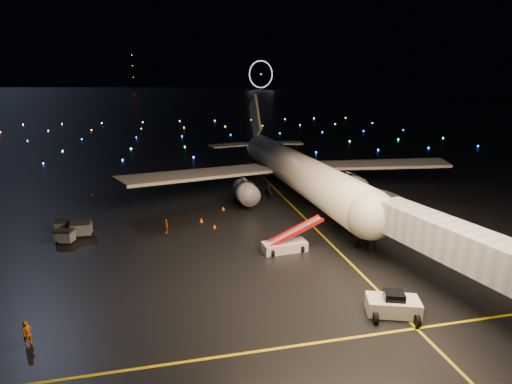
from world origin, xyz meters
TOP-DOWN VIEW (x-y plane):
  - ground at (0.00, 300.00)m, footprint 2000.00×2000.00m
  - lane_centre at (12.00, 15.00)m, footprint 0.25×80.00m
  - lane_cross at (-5.00, -10.00)m, footprint 60.00×0.25m
  - airliner at (13.43, 27.78)m, footprint 55.29×52.74m
  - pushback_tug at (11.26, -7.85)m, footprint 4.50×3.31m
  - belt_loader at (6.32, 5.58)m, footprint 7.13×2.52m
  - crew_a at (-15.67, -5.76)m, footprint 0.75×0.78m
  - crew_c at (-6.14, 13.92)m, footprint 0.69×1.04m
  - safety_cone_0 at (-0.27, 14.24)m, footprint 0.57×0.57m
  - safety_cone_1 at (1.77, 21.09)m, footprint 0.48×0.48m
  - safety_cone_2 at (-1.70, 16.83)m, footprint 0.52×0.52m
  - safety_cone_3 at (-17.81, 33.00)m, footprint 0.57×0.57m
  - ferris_wheel at (170.00, 720.00)m, footprint 49.33×16.80m
  - radio_mast at (-60.00, 740.00)m, footprint 1.80×1.80m
  - taxiway_lights at (0.00, 106.00)m, footprint 164.00×92.00m
  - baggage_cart_0 at (-15.96, 15.02)m, footprint 2.22×1.56m
  - baggage_cart_1 at (-17.40, 13.15)m, footprint 2.15×1.75m
  - baggage_cart_2 at (-18.29, 16.82)m, footprint 1.90×1.36m

SIDE VIEW (x-z plane):
  - ground at x=0.00m, z-range 0.00..0.00m
  - lane_centre at x=12.00m, z-range 0.00..0.02m
  - lane_cross at x=-5.00m, z-range 0.00..0.02m
  - taxiway_lights at x=0.00m, z-range 0.00..0.36m
  - safety_cone_3 at x=-17.81m, z-range 0.00..0.49m
  - safety_cone_0 at x=-0.27m, z-range 0.00..0.50m
  - safety_cone_1 at x=1.77m, z-range 0.00..0.54m
  - safety_cone_2 at x=-1.70m, z-range 0.00..0.56m
  - baggage_cart_2 at x=-18.29m, z-range 0.00..1.58m
  - baggage_cart_1 at x=-17.40m, z-range 0.00..1.60m
  - crew_c at x=-6.14m, z-range 0.00..1.65m
  - crew_a at x=-15.67m, z-range 0.00..1.81m
  - baggage_cart_0 at x=-15.96m, z-range 0.00..1.89m
  - pushback_tug at x=11.26m, z-range 0.00..1.92m
  - belt_loader at x=6.32m, z-range 0.00..3.39m
  - airliner at x=13.43m, z-range 0.00..15.10m
  - ferris_wheel at x=170.00m, z-range 0.00..52.00m
  - radio_mast at x=-60.00m, z-range 0.00..64.00m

